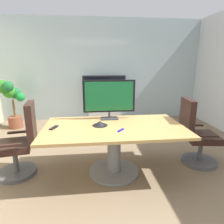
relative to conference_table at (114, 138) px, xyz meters
name	(u,v)px	position (x,y,z in m)	size (l,w,h in m)	color
ground_plane	(113,168)	(0.00, 0.12, -0.56)	(6.94, 6.94, 0.00)	#7A664C
wall_back_glass_partition	(102,70)	(0.00, 3.09, 0.88)	(5.88, 0.10, 2.87)	#9EB2B7
conference_table	(114,138)	(0.00, 0.00, 0.00)	(2.03, 1.14, 0.74)	#B2894C
office_chair_left	(21,145)	(-1.37, 0.11, -0.10)	(0.63, 0.61, 1.09)	#4C4C51
office_chair_right	(196,137)	(1.37, 0.14, -0.10)	(0.62, 0.60, 1.09)	#4C4C51
tv_monitor	(109,97)	(-0.03, 0.40, 0.54)	(0.84, 0.18, 0.64)	#333338
wall_display_unit	(104,106)	(0.05, 2.73, -0.12)	(1.20, 0.36, 1.31)	#B7BABC
potted_plant	(11,98)	(-2.33, 2.38, 0.23)	(0.62, 0.64, 1.24)	brown
conference_phone	(100,124)	(-0.20, 0.05, 0.22)	(0.22, 0.22, 0.07)	black
remote_control	(54,128)	(-0.85, 0.00, 0.19)	(0.05, 0.17, 0.02)	black
whiteboard_marker	(121,130)	(0.07, -0.21, 0.20)	(0.13, 0.02, 0.02)	#1919A5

